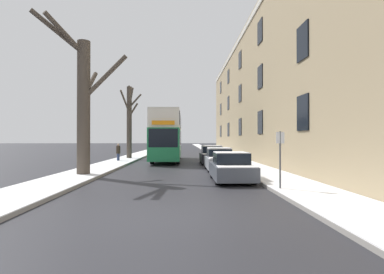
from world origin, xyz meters
TOP-DOWN VIEW (x-y plane):
  - ground_plane at (0.00, 0.00)m, footprint 320.00×320.00m
  - sidewalk_left at (-5.23, 53.00)m, footprint 2.58×130.00m
  - sidewalk_right at (5.23, 53.00)m, footprint 2.58×130.00m
  - terrace_facade_right at (11.02, 23.52)m, footprint 9.10×47.68m
  - bare_tree_left_0 at (-5.00, 8.43)m, footprint 4.57×3.89m
  - bare_tree_left_1 at (-5.07, 22.63)m, footprint 1.94×3.48m
  - double_decker_bus at (-1.05, 20.31)m, footprint 2.51×11.29m
  - parked_car_0 at (2.85, 6.54)m, footprint 1.86×3.94m
  - parked_car_1 at (2.85, 11.61)m, footprint 1.71×4.06m
  - parked_car_2 at (2.85, 16.98)m, footprint 1.87×4.17m
  - pedestrian_left_sidewalk at (-5.38, 18.93)m, footprint 0.37×0.37m
  - street_sign_post at (4.24, 3.33)m, footprint 0.32×0.07m

SIDE VIEW (x-z plane):
  - ground_plane at x=0.00m, z-range 0.00..0.00m
  - sidewalk_left at x=-5.23m, z-range 0.00..0.16m
  - sidewalk_right at x=5.23m, z-range 0.00..0.16m
  - parked_car_0 at x=2.85m, z-range -0.05..1.37m
  - parked_car_1 at x=2.85m, z-range -0.06..1.45m
  - parked_car_2 at x=2.85m, z-range -0.07..1.48m
  - pedestrian_left_sidewalk at x=-5.38m, z-range 0.08..1.76m
  - street_sign_post at x=4.24m, z-range 0.18..2.54m
  - double_decker_bus at x=-1.05m, z-range 0.29..4.83m
  - bare_tree_left_1 at x=-5.07m, z-range 0.19..8.00m
  - bare_tree_left_0 at x=-5.00m, z-range -0.10..8.44m
  - terrace_facade_right at x=11.02m, z-range 0.00..13.35m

